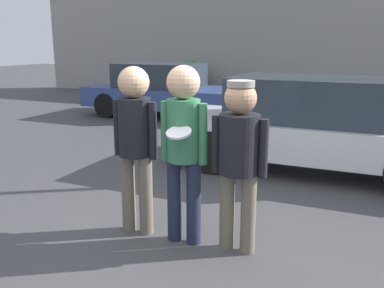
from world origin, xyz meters
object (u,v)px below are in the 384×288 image
object	(u,v)px
parked_car_far	(162,90)
shrub	(190,79)
person_middle_with_frisbee	(184,139)
parked_car_near	(311,124)
person_left	(135,135)
person_right	(239,151)

from	to	relation	value
parked_car_far	shrub	distance (m)	4.11
person_middle_with_frisbee	shrub	size ratio (longest dim) A/B	1.32
parked_car_near	shrub	bearing A→B (deg)	126.12
person_left	parked_car_near	distance (m)	3.45
person_left	parked_car_far	world-z (taller)	person_left
person_middle_with_frisbee	parked_car_far	xyz separation A→B (m)	(-3.84, 6.81, -0.37)
person_middle_with_frisbee	person_right	xyz separation A→B (m)	(0.57, 0.04, -0.07)
person_left	shrub	xyz separation A→B (m)	(-4.22, 10.79, -0.40)
person_left	person_right	world-z (taller)	person_left
person_left	parked_car_far	distance (m)	7.55
parked_car_near	parked_car_far	xyz separation A→B (m)	(-4.63, 3.64, -0.02)
person_right	shrub	size ratio (longest dim) A/B	1.23
person_right	parked_car_near	world-z (taller)	person_right
person_left	person_right	distance (m)	1.14
person_middle_with_frisbee	parked_car_near	size ratio (longest dim) A/B	0.40
person_middle_with_frisbee	parked_car_far	size ratio (longest dim) A/B	0.43
person_middle_with_frisbee	parked_car_far	distance (m)	7.83
person_middle_with_frisbee	parked_car_near	xyz separation A→B (m)	(0.78, 3.17, -0.35)
parked_car_near	shrub	world-z (taller)	parked_car_near
person_middle_with_frisbee	shrub	world-z (taller)	person_middle_with_frisbee
person_middle_with_frisbee	person_left	bearing A→B (deg)	178.65
person_right	parked_car_far	size ratio (longest dim) A/B	0.40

